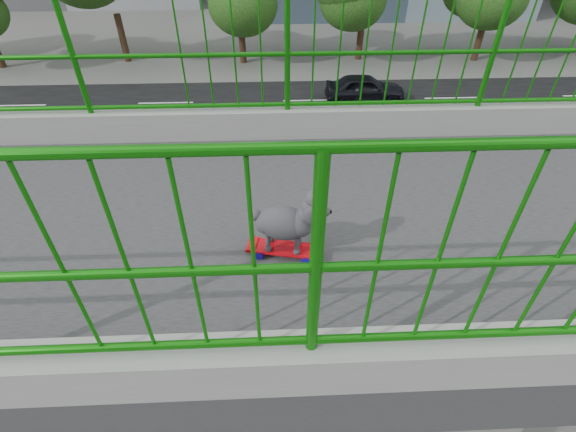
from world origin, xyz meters
The scene contains 8 objects.
road centered at (-13.00, 0.00, 0.01)m, with size 18.00×90.00×0.02m, color black.
footbridge centered at (0.00, 0.00, 5.22)m, with size 3.00×24.00×7.00m.
railing centered at (0.00, 0.00, 7.21)m, with size 3.00×24.00×1.42m.
skateboard centered at (0.44, -2.10, 7.05)m, with size 0.25×0.54×0.07m.
poodle centered at (0.45, -2.07, 7.32)m, with size 0.30×0.55×0.46m.
car_2 centered at (-12.40, -11.58, 0.80)m, with size 2.67×5.79×1.61m, color #C30807.
car_4 centered at (-18.80, 2.97, 0.73)m, with size 1.73×4.30×1.46m, color black.
car_6 centered at (-9.20, 2.50, 0.66)m, with size 2.20×4.76×1.32m, color black.
Camera 1 is at (2.54, -2.16, 9.04)m, focal length 25.16 mm.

